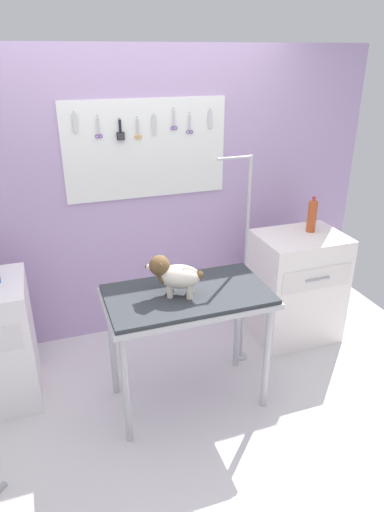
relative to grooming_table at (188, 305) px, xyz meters
name	(u,v)px	position (x,y,z in m)	size (l,w,h in m)	color
ground	(189,424)	(-0.07, -0.22, -0.78)	(4.40, 4.00, 0.04)	silver
rear_wall_panel	(138,199)	(-0.07, 1.06, 0.40)	(4.00, 0.11, 2.30)	#B396C5
grooming_table	(188,305)	(0.00, 0.00, 0.00)	(1.06, 0.59, 0.85)	#B7B7BC
grooming_arm	(244,273)	(0.54, 0.31, -0.01)	(0.30, 0.11, 1.62)	#B7B7BC
dog	(174,274)	(-0.09, 0.00, 0.23)	(0.35, 0.26, 0.26)	beige
cabinet_right	(296,287)	(1.11, 0.47, -0.30)	(0.68, 0.54, 0.92)	white
soda_bottle	(312,215)	(1.22, 0.53, 0.29)	(0.07, 0.07, 0.29)	#B24A23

